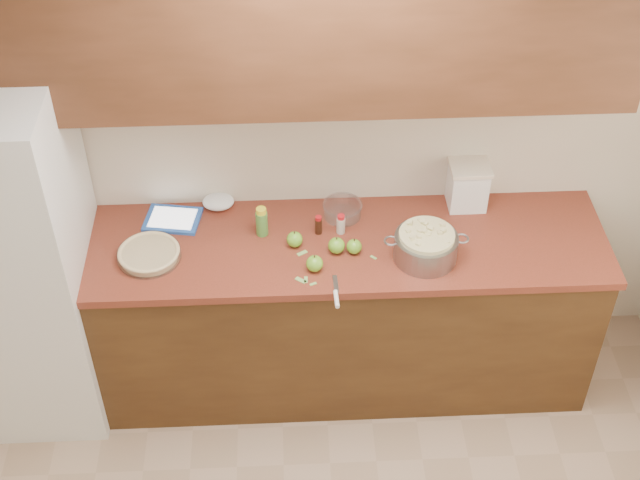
{
  "coord_description": "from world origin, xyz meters",
  "views": [
    {
      "loc": [
        -0.17,
        -1.6,
        3.66
      ],
      "look_at": [
        -0.02,
        1.43,
        0.98
      ],
      "focal_mm": 50.0,
      "sensor_mm": 36.0,
      "label": 1
    }
  ],
  "objects_px": {
    "colander": "(426,246)",
    "tablet": "(173,219)",
    "flour_canister": "(467,184)",
    "pie": "(149,254)"
  },
  "relations": [
    {
      "from": "pie",
      "to": "flour_canister",
      "type": "xyz_separation_m",
      "value": [
        1.5,
        0.32,
        0.1
      ]
    },
    {
      "from": "flour_canister",
      "to": "tablet",
      "type": "xyz_separation_m",
      "value": [
        -1.41,
        -0.07,
        -0.11
      ]
    },
    {
      "from": "tablet",
      "to": "colander",
      "type": "bearing_deg",
      "value": -5.62
    },
    {
      "from": "pie",
      "to": "tablet",
      "type": "relative_size",
      "value": 1.02
    },
    {
      "from": "colander",
      "to": "tablet",
      "type": "relative_size",
      "value": 1.35
    },
    {
      "from": "colander",
      "to": "flour_canister",
      "type": "bearing_deg",
      "value": 56.82
    },
    {
      "from": "pie",
      "to": "tablet",
      "type": "bearing_deg",
      "value": 71.65
    },
    {
      "from": "pie",
      "to": "tablet",
      "type": "height_order",
      "value": "pie"
    },
    {
      "from": "colander",
      "to": "flour_canister",
      "type": "height_order",
      "value": "flour_canister"
    },
    {
      "from": "pie",
      "to": "colander",
      "type": "height_order",
      "value": "colander"
    }
  ]
}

